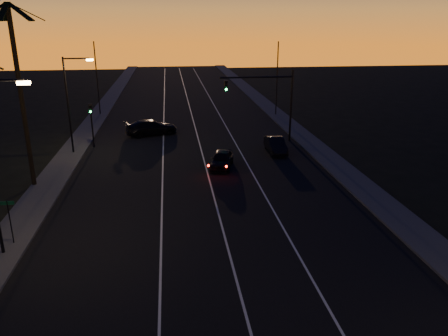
{
  "coord_description": "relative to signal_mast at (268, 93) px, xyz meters",
  "views": [
    {
      "loc": [
        -2.25,
        -1.01,
        11.44
      ],
      "look_at": [
        0.96,
        24.49,
        2.69
      ],
      "focal_mm": 35.0,
      "sensor_mm": 36.0,
      "label": 1
    }
  ],
  "objects": [
    {
      "name": "road",
      "position": [
        -7.14,
        -9.99,
        -4.78
      ],
      "size": [
        20.0,
        170.0,
        0.01
      ],
      "primitive_type": "cube",
      "color": "black",
      "rests_on": "ground"
    },
    {
      "name": "sidewalk_left",
      "position": [
        -18.34,
        -9.99,
        -4.7
      ],
      "size": [
        2.4,
        170.0,
        0.16
      ],
      "primitive_type": "cube",
      "color": "#3B3B38",
      "rests_on": "ground"
    },
    {
      "name": "sidewalk_right",
      "position": [
        4.06,
        -9.99,
        -4.7
      ],
      "size": [
        2.4,
        170.0,
        0.16
      ],
      "primitive_type": "cube",
      "color": "#3B3B38",
      "rests_on": "ground"
    },
    {
      "name": "lane_stripe_left",
      "position": [
        -10.14,
        -9.99,
        -4.76
      ],
      "size": [
        0.12,
        160.0,
        0.01
      ],
      "primitive_type": "cube",
      "color": "silver",
      "rests_on": "road"
    },
    {
      "name": "lane_stripe_mid",
      "position": [
        -6.64,
        -9.99,
        -4.76
      ],
      "size": [
        0.12,
        160.0,
        0.01
      ],
      "primitive_type": "cube",
      "color": "silver",
      "rests_on": "road"
    },
    {
      "name": "lane_stripe_right",
      "position": [
        -3.14,
        -9.99,
        -4.76
      ],
      "size": [
        0.12,
        160.0,
        0.01
      ],
      "primitive_type": "cube",
      "color": "silver",
      "rests_on": "road"
    },
    {
      "name": "palm_far",
      "position": [
        -19.34,
        -9.99,
        2.83
      ],
      "size": [
        4.25,
        4.16,
        12.53
      ],
      "color": "black",
      "rests_on": "ground"
    },
    {
      "name": "streetlight_left_far",
      "position": [
        -17.82,
        -1.99,
        0.28
      ],
      "size": [
        2.55,
        0.26,
        8.5
      ],
      "color": "black",
      "rests_on": "ground"
    },
    {
      "name": "street_sign",
      "position": [
        -17.94,
        -18.99,
        -3.13
      ],
      "size": [
        0.7,
        0.06,
        2.6
      ],
      "color": "black",
      "rests_on": "ground"
    },
    {
      "name": "signal_mast",
      "position": [
        0.0,
        0.0,
        0.0
      ],
      "size": [
        7.1,
        0.41,
        7.0
      ],
      "color": "black",
      "rests_on": "ground"
    },
    {
      "name": "signal_post",
      "position": [
        -16.64,
        -0.01,
        -1.89
      ],
      "size": [
        0.28,
        0.37,
        4.2
      ],
      "color": "black",
      "rests_on": "ground"
    },
    {
      "name": "far_pole_left",
      "position": [
        -18.14,
        15.01,
        -0.28
      ],
      "size": [
        0.14,
        0.14,
        9.0
      ],
      "primitive_type": "cylinder",
      "color": "black",
      "rests_on": "ground"
    },
    {
      "name": "far_pole_right",
      "position": [
        3.86,
        12.01,
        -0.28
      ],
      "size": [
        0.14,
        0.14,
        9.0
      ],
      "primitive_type": "cylinder",
      "color": "black",
      "rests_on": "ground"
    },
    {
      "name": "lead_car",
      "position": [
        -5.35,
        -7.47,
        -4.09
      ],
      "size": [
        2.66,
        4.73,
        1.37
      ],
      "color": "black",
      "rests_on": "road"
    },
    {
      "name": "right_car",
      "position": [
        0.0,
        -3.85,
        -4.09
      ],
      "size": [
        1.52,
        4.16,
        1.36
      ],
      "color": "black",
      "rests_on": "road"
    },
    {
      "name": "cross_car",
      "position": [
        -11.36,
        4.08,
        -3.99
      ],
      "size": [
        5.82,
        3.76,
        1.57
      ],
      "color": "black",
      "rests_on": "road"
    }
  ]
}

